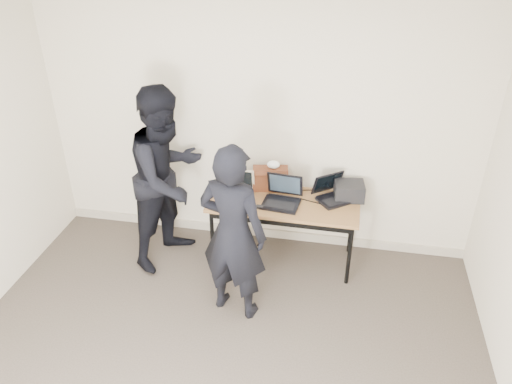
% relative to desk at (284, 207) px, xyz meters
% --- Properties ---
extents(room, '(4.60, 4.60, 2.80)m').
position_rel_desk_xyz_m(room, '(-0.34, -1.86, 0.69)').
color(room, '#433B33').
rests_on(room, ground).
extents(desk, '(1.51, 0.67, 0.72)m').
position_rel_desk_xyz_m(desk, '(0.00, 0.00, 0.00)').
color(desk, brown).
rests_on(desk, ground).
extents(laptop_beige, '(0.34, 0.33, 0.26)m').
position_rel_desk_xyz_m(laptop_beige, '(-0.49, 0.02, 0.11)').
color(laptop_beige, beige).
rests_on(laptop_beige, desk).
extents(laptop_center, '(0.39, 0.38, 0.28)m').
position_rel_desk_xyz_m(laptop_center, '(-0.02, -0.02, 0.12)').
color(laptop_center, black).
rests_on(laptop_center, desk).
extents(laptop_right, '(0.46, 0.46, 0.25)m').
position_rel_desk_xyz_m(laptop_right, '(0.47, 0.15, 0.12)').
color(laptop_right, black).
rests_on(laptop_right, desk).
extents(leather_satchel, '(0.39, 0.24, 0.25)m').
position_rel_desk_xyz_m(leather_satchel, '(-0.18, 0.23, 0.19)').
color(leather_satchel, '#5C2C18').
rests_on(leather_satchel, desk).
extents(tissue, '(0.13, 0.10, 0.08)m').
position_rel_desk_xyz_m(tissue, '(-0.15, 0.23, 0.34)').
color(tissue, white).
rests_on(tissue, leather_satchel).
extents(equipment_box, '(0.32, 0.28, 0.17)m').
position_rel_desk_xyz_m(equipment_box, '(0.63, 0.19, 0.14)').
color(equipment_box, black).
rests_on(equipment_box, desk).
extents(power_brick, '(0.08, 0.05, 0.03)m').
position_rel_desk_xyz_m(power_brick, '(-0.22, -0.17, 0.07)').
color(power_brick, black).
rests_on(power_brick, desk).
extents(cables, '(1.14, 0.45, 0.01)m').
position_rel_desk_xyz_m(cables, '(0.10, 0.04, 0.06)').
color(cables, black).
rests_on(cables, desk).
extents(person_typist, '(0.69, 0.53, 1.69)m').
position_rel_desk_xyz_m(person_typist, '(-0.33, -0.81, 0.18)').
color(person_typist, black).
rests_on(person_typist, ground).
extents(person_observer, '(1.02, 1.13, 1.89)m').
position_rel_desk_xyz_m(person_observer, '(-1.16, -0.12, 0.28)').
color(person_observer, black).
rests_on(person_observer, ground).
extents(baseboard, '(4.50, 0.03, 0.10)m').
position_rel_desk_xyz_m(baseboard, '(-0.34, 0.38, -0.61)').
color(baseboard, '#B1A693').
rests_on(baseboard, ground).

